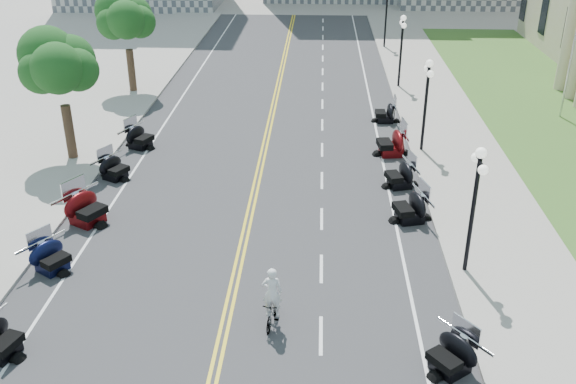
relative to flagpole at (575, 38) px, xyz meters
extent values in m
plane|color=gray|center=(-18.00, -22.00, -5.00)|extent=(160.00, 160.00, 0.00)
cube|color=#333335|center=(-18.00, -12.00, -5.00)|extent=(16.00, 90.00, 0.01)
cube|color=yellow|center=(-18.12, -12.00, -4.99)|extent=(0.12, 90.00, 0.00)
cube|color=yellow|center=(-17.88, -12.00, -4.99)|extent=(0.12, 90.00, 0.00)
cube|color=white|center=(-11.60, -12.00, -4.99)|extent=(0.12, 90.00, 0.00)
cube|color=white|center=(-24.40, -12.00, -4.99)|extent=(0.12, 90.00, 0.00)
cube|color=white|center=(-14.80, -22.00, -4.99)|extent=(0.12, 2.00, 0.00)
cube|color=white|center=(-14.80, -18.00, -4.99)|extent=(0.12, 2.00, 0.00)
cube|color=white|center=(-14.80, -14.00, -4.99)|extent=(0.12, 2.00, 0.00)
cube|color=white|center=(-14.80, -10.00, -4.99)|extent=(0.12, 2.00, 0.00)
cube|color=white|center=(-14.80, -6.00, -4.99)|extent=(0.12, 2.00, 0.00)
cube|color=white|center=(-14.80, -2.00, -4.99)|extent=(0.12, 2.00, 0.00)
cube|color=white|center=(-14.80, 2.00, -4.99)|extent=(0.12, 2.00, 0.00)
cube|color=white|center=(-14.80, 6.00, -4.99)|extent=(0.12, 2.00, 0.00)
cube|color=white|center=(-14.80, 10.00, -4.99)|extent=(0.12, 2.00, 0.00)
cube|color=white|center=(-14.80, 14.00, -4.99)|extent=(0.12, 2.00, 0.00)
cube|color=white|center=(-14.80, 18.00, -4.99)|extent=(0.12, 2.00, 0.00)
cube|color=white|center=(-14.80, 22.00, -4.99)|extent=(0.12, 2.00, 0.00)
cube|color=white|center=(-14.80, 26.00, -4.99)|extent=(0.12, 2.00, 0.00)
cube|color=white|center=(-14.80, 30.00, -4.99)|extent=(0.12, 2.00, 0.00)
cube|color=#9E9991|center=(-7.50, -12.00, -4.92)|extent=(5.00, 90.00, 0.15)
cube|color=#9E9991|center=(-28.50, -12.00, -4.92)|extent=(5.00, 90.00, 0.15)
cube|color=#356023|center=(-0.50, -4.00, -4.95)|extent=(9.00, 60.00, 0.10)
imported|color=#A51414|center=(-16.42, -21.47, -4.50)|extent=(0.71, 1.71, 1.00)
imported|color=white|center=(-16.42, -21.47, -3.08)|extent=(0.67, 0.44, 1.84)
camera|label=1|loc=(-15.03, -38.77, 8.38)|focal=40.00mm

